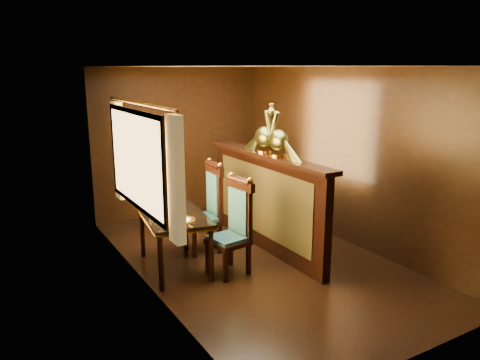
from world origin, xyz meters
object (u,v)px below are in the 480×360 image
(dining_table, at_px, (173,219))
(chair_left, at_px, (235,222))
(chair_right, at_px, (210,204))
(peacock_right, at_px, (264,128))
(peacock_left, at_px, (278,131))

(dining_table, height_order, chair_left, chair_left)
(chair_right, xyz_separation_m, peacock_right, (0.69, -0.29, 1.04))
(peacock_right, bearing_deg, dining_table, -178.20)
(dining_table, xyz_separation_m, chair_right, (0.68, 0.34, 0.01))
(peacock_left, bearing_deg, peacock_right, 90.00)
(chair_right, distance_m, peacock_right, 1.28)
(peacock_right, bearing_deg, chair_right, 156.95)
(dining_table, distance_m, peacock_right, 1.72)
(peacock_left, height_order, peacock_right, same)
(chair_right, bearing_deg, peacock_left, -38.02)
(chair_left, bearing_deg, dining_table, 134.75)
(peacock_right, bearing_deg, peacock_left, -90.00)
(chair_right, bearing_deg, peacock_right, -18.87)
(chair_left, relative_size, peacock_right, 1.82)
(peacock_left, bearing_deg, dining_table, 168.09)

